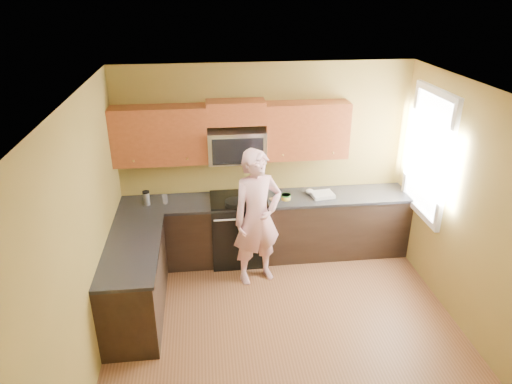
{
  "coord_description": "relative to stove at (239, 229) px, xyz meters",
  "views": [
    {
      "loc": [
        -0.83,
        -4.02,
        3.64
      ],
      "look_at": [
        -0.2,
        1.3,
        1.2
      ],
      "focal_mm": 32.58,
      "sensor_mm": 36.0,
      "label": 1
    }
  ],
  "objects": [
    {
      "name": "cabinet_left_run",
      "position": [
        -1.3,
        -1.08,
        -0.03
      ],
      "size": [
        0.6,
        1.6,
        0.88
      ],
      "primitive_type": "cube",
      "color": "black",
      "rests_on": "floor"
    },
    {
      "name": "cabinet_back_run",
      "position": [
        0.4,
        0.02,
        -0.03
      ],
      "size": [
        4.0,
        0.6,
        0.88
      ],
      "primitive_type": "cube",
      "color": "black",
      "rests_on": "floor"
    },
    {
      "name": "upper_cab_left",
      "position": [
        -0.99,
        0.16,
        0.97
      ],
      "size": [
        1.22,
        0.33,
        0.75
      ],
      "primitive_type": null,
      "color": "brown",
      "rests_on": "wall_back"
    },
    {
      "name": "countertop_left",
      "position": [
        -1.29,
        -1.08,
        0.43
      ],
      "size": [
        0.62,
        1.6,
        0.04
      ],
      "primitive_type": "cube",
      "color": "black",
      "rests_on": "cabinet_left_run"
    },
    {
      "name": "toast_slice",
      "position": [
        0.49,
        -0.05,
        0.45
      ],
      "size": [
        0.14,
        0.14,
        0.01
      ],
      "primitive_type": "cube",
      "rotation": [
        0.0,
        0.0,
        0.33
      ],
      "color": "#B27F47",
      "rests_on": "countertop_back"
    },
    {
      "name": "butter_tub",
      "position": [
        0.65,
        -0.06,
        0.45
      ],
      "size": [
        0.15,
        0.15,
        0.09
      ],
      "primitive_type": null,
      "rotation": [
        0.0,
        0.0,
        0.19
      ],
      "color": "yellow",
      "rests_on": "countertop_back"
    },
    {
      "name": "napkin_b",
      "position": [
        1.02,
        0.09,
        0.48
      ],
      "size": [
        0.14,
        0.15,
        0.07
      ],
      "primitive_type": "ellipsoid",
      "rotation": [
        0.0,
        0.0,
        0.19
      ],
      "color": "silver",
      "rests_on": "countertop_back"
    },
    {
      "name": "glass_b",
      "position": [
        -0.98,
        0.02,
        0.51
      ],
      "size": [
        0.09,
        0.09,
        0.12
      ],
      "primitive_type": "cylinder",
      "rotation": [
        0.0,
        0.0,
        -0.31
      ],
      "color": "silver",
      "rests_on": "countertop_back"
    },
    {
      "name": "microwave",
      "position": [
        0.0,
        0.12,
        0.97
      ],
      "size": [
        0.76,
        0.4,
        0.42
      ],
      "primitive_type": null,
      "color": "silver",
      "rests_on": "wall_back"
    },
    {
      "name": "upper_cab_over_mw",
      "position": [
        0.0,
        0.16,
        1.62
      ],
      "size": [
        0.76,
        0.33,
        0.3
      ],
      "primitive_type": "cube",
      "color": "brown",
      "rests_on": "wall_back"
    },
    {
      "name": "woman",
      "position": [
        0.2,
        -0.53,
        0.43
      ],
      "size": [
        0.77,
        0.62,
        1.81
      ],
      "primitive_type": "imported",
      "rotation": [
        0.0,
        0.0,
        0.33
      ],
      "color": "pink",
      "rests_on": "floor"
    },
    {
      "name": "upper_cab_right",
      "position": [
        0.94,
        0.16,
        0.97
      ],
      "size": [
        1.12,
        0.33,
        0.75
      ],
      "primitive_type": null,
      "color": "brown",
      "rests_on": "wall_back"
    },
    {
      "name": "wall_right",
      "position": [
        2.4,
        -1.68,
        0.88
      ],
      "size": [
        0.0,
        4.0,
        4.0
      ],
      "primitive_type": "plane",
      "rotation": [
        1.57,
        0.0,
        -1.57
      ],
      "color": "olive",
      "rests_on": "ground"
    },
    {
      "name": "wall_back",
      "position": [
        0.4,
        0.32,
        0.88
      ],
      "size": [
        4.0,
        0.0,
        4.0
      ],
      "primitive_type": "plane",
      "rotation": [
        1.57,
        0.0,
        0.0
      ],
      "color": "olive",
      "rests_on": "ground"
    },
    {
      "name": "floor",
      "position": [
        0.4,
        -1.68,
        -0.47
      ],
      "size": [
        4.0,
        4.0,
        0.0
      ],
      "primitive_type": "plane",
      "color": "brown",
      "rests_on": "ground"
    },
    {
      "name": "ceiling",
      "position": [
        0.4,
        -1.68,
        2.23
      ],
      "size": [
        4.0,
        4.0,
        0.0
      ],
      "primitive_type": "plane",
      "rotation": [
        3.14,
        0.0,
        0.0
      ],
      "color": "white",
      "rests_on": "ground"
    },
    {
      "name": "travel_mug",
      "position": [
        -1.22,
        0.0,
        0.44
      ],
      "size": [
        0.1,
        0.1,
        0.2
      ],
      "primitive_type": null,
      "rotation": [
        0.0,
        0.0,
        -0.14
      ],
      "color": "silver",
      "rests_on": "countertop_back"
    },
    {
      "name": "countertop_back",
      "position": [
        0.4,
        0.01,
        0.43
      ],
      "size": [
        4.0,
        0.62,
        0.04
      ],
      "primitive_type": "cube",
      "color": "black",
      "rests_on": "cabinet_back_run"
    },
    {
      "name": "stove",
      "position": [
        0.0,
        0.0,
        0.0
      ],
      "size": [
        0.76,
        0.65,
        0.95
      ],
      "primitive_type": null,
      "color": "black",
      "rests_on": "floor"
    },
    {
      "name": "frying_pan",
      "position": [
        -0.06,
        -0.2,
        0.47
      ],
      "size": [
        0.32,
        0.49,
        0.06
      ],
      "primitive_type": null,
      "rotation": [
        0.0,
        0.0,
        0.11
      ],
      "color": "black",
      "rests_on": "stove"
    },
    {
      "name": "dish_towel",
      "position": [
        1.17,
        -0.02,
        0.47
      ],
      "size": [
        0.33,
        0.27,
        0.05
      ],
      "primitive_type": "cube",
      "rotation": [
        0.0,
        0.0,
        0.12
      ],
      "color": "white",
      "rests_on": "countertop_back"
    },
    {
      "name": "window",
      "position": [
        2.38,
        -0.48,
        1.17
      ],
      "size": [
        0.06,
        1.06,
        1.66
      ],
      "primitive_type": null,
      "color": "white",
      "rests_on": "wall_right"
    },
    {
      "name": "wall_left",
      "position": [
        -1.6,
        -1.68,
        0.88
      ],
      "size": [
        0.0,
        4.0,
        4.0
      ],
      "primitive_type": "plane",
      "rotation": [
        1.57,
        0.0,
        1.57
      ],
      "color": "olive",
      "rests_on": "ground"
    },
    {
      "name": "napkin_a",
      "position": [
        0.26,
        -0.08,
        0.48
      ],
      "size": [
        0.14,
        0.14,
        0.06
      ],
      "primitive_type": "ellipsoid",
      "rotation": [
        0.0,
        0.0,
        0.26
      ],
      "color": "silver",
      "rests_on": "countertop_back"
    }
  ]
}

